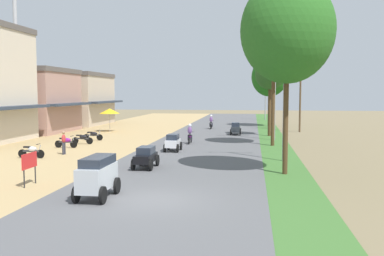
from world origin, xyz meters
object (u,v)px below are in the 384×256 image
parked_motorbike_third (83,138)px  streetlamp_mid (275,88)px  motorbike_foreground_rider (190,134)px  utility_pole_near (300,87)px  car_sedan_black (146,156)px  car_van_silver (97,175)px  median_tree_nearest (287,31)px  parked_motorbike_fourth (93,135)px  vendor_umbrella (110,111)px  parked_motorbike_second (66,141)px  car_hatchback_charcoal (236,128)px  car_hatchback_white (173,142)px  streetlamp_far (269,93)px  median_tree_third (270,75)px  motorbike_ahead_second (211,122)px  median_tree_fourth (270,77)px  parked_motorbike_nearest (32,151)px  median_tree_second (274,50)px  streetlamp_near (285,91)px  pedestrian_on_shoulder (64,141)px  streetlamp_farthest (265,92)px  street_signboard (29,163)px

parked_motorbike_third → streetlamp_mid: 17.20m
streetlamp_mid → motorbike_foreground_rider: 8.91m
utility_pole_near → car_sedan_black: bearing=-114.1°
car_van_silver → median_tree_nearest: bearing=39.3°
parked_motorbike_fourth → vendor_umbrella: 8.80m
parked_motorbike_second → car_hatchback_charcoal: size_ratio=0.90×
vendor_umbrella → car_van_silver: bearing=-72.1°
car_van_silver → car_hatchback_charcoal: (4.45, 26.99, -0.28)m
car_hatchback_white → utility_pole_near: bearing=58.4°
streetlamp_far → vendor_umbrella: bearing=-157.4°
median_tree_third → motorbike_ahead_second: 10.93m
streetlamp_far → car_hatchback_charcoal: size_ratio=3.55×
median_tree_third → car_hatchback_charcoal: bearing=171.0°
median_tree_fourth → motorbike_foreground_rider: size_ratio=4.82×
parked_motorbike_nearest → median_tree_second: size_ratio=0.19×
parked_motorbike_second → median_tree_nearest: (15.90, -8.52, 6.90)m
parked_motorbike_second → median_tree_fourth: (16.24, 23.59, 5.70)m
parked_motorbike_nearest → parked_motorbike_second: (-0.01, 5.28, 0.00)m
parked_motorbike_nearest → median_tree_nearest: bearing=-11.5°
vendor_umbrella → motorbike_ahead_second: (10.62, 4.94, -1.45)m
car_van_silver → streetlamp_near: bearing=53.3°
parked_motorbike_nearest → car_sedan_black: car_sedan_black is taller
pedestrian_on_shoulder → streetlamp_far: 28.71m
median_tree_fourth → streetlamp_mid: size_ratio=1.06×
median_tree_fourth → vendor_umbrella: bearing=-150.6°
car_hatchback_white → parked_motorbike_third: bearing=158.1°
median_tree_third → parked_motorbike_fourth: bearing=-158.2°
motorbike_foreground_rider → car_hatchback_charcoal: bearing=66.9°
streetlamp_farthest → motorbike_foreground_rider: bearing=-102.3°
median_tree_third → streetlamp_far: bearing=88.2°
parked_motorbike_fourth → median_tree_fourth: size_ratio=0.21×
parked_motorbike_nearest → streetlamp_mid: streetlamp_mid is taller
street_signboard → car_sedan_black: size_ratio=0.66×
parked_motorbike_third → streetlamp_near: size_ratio=0.24×
parked_motorbike_second → streetlamp_farthest: bearing=66.0°
parked_motorbike_second → streetlamp_far: streetlamp_far is taller
median_tree_nearest → motorbike_ahead_second: (-6.49, 27.24, -6.60)m
parked_motorbike_fourth → median_tree_nearest: 22.03m
streetlamp_near → streetlamp_far: streetlamp_near is taller
streetlamp_farthest → parked_motorbike_nearest: bearing=-111.2°
median_tree_third → car_hatchback_charcoal: median_tree_third is taller
utility_pole_near → streetlamp_farthest: bearing=99.2°
street_signboard → motorbike_foreground_rider: 17.70m
parked_motorbike_nearest → streetlamp_near: bearing=4.1°
parked_motorbike_second → car_hatchback_charcoal: (12.52, 12.07, 0.19)m
streetlamp_near → utility_pole_near: 21.09m
utility_pole_near → street_signboard: bearing=-117.0°
car_van_silver → motorbike_ahead_second: bearing=87.7°
parked_motorbike_third → streetlamp_far: size_ratio=0.25×
median_tree_fourth → streetlamp_far: 3.30m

